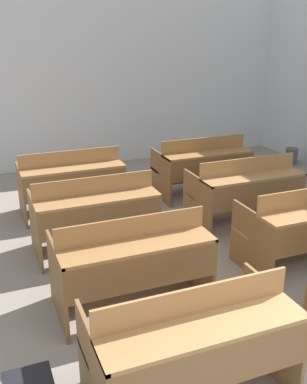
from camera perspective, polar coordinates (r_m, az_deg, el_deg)
name	(u,v)px	position (r m, az deg, el deg)	size (l,w,h in m)	color
wall_back	(100,76)	(8.30, -6.76, 14.42)	(7.21, 0.06, 3.20)	silver
bench_front_left	(192,342)	(3.11, 4.91, -18.40)	(1.35, 0.75, 0.89)	brown
bench_second_left	(132,260)	(4.03, -2.74, -8.64)	(1.35, 0.75, 0.89)	brown
bench_third_left	(95,212)	(5.06, -7.45, -2.56)	(1.35, 0.75, 0.89)	brown
bench_third_right	(245,189)	(5.84, 11.57, 0.32)	(1.35, 0.75, 0.89)	brown
bench_back_left	(71,181)	(6.16, -10.37, 1.44)	(1.35, 0.75, 0.89)	brown
bench_back_right	(202,165)	(6.80, 6.22, 3.44)	(1.35, 0.75, 0.89)	brown
wastepaper_bin	(291,156)	(8.81, 17.11, 4.38)	(0.23, 0.23, 0.30)	#474C51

